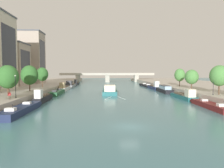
# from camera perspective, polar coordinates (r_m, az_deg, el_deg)

# --- Properties ---
(ground_plane) EXTENTS (400.00, 400.00, 0.00)m
(ground_plane) POSITION_cam_1_polar(r_m,az_deg,el_deg) (27.37, 5.02, -11.93)
(ground_plane) COLOR teal
(quay_left) EXTENTS (36.00, 170.00, 1.96)m
(quay_left) POSITION_cam_1_polar(r_m,az_deg,el_deg) (88.28, -25.66, -0.90)
(quay_left) COLOR #B7AD9E
(quay_left) RESTS_ON ground
(quay_right) EXTENTS (36.00, 170.00, 1.96)m
(quay_right) POSITION_cam_1_polar(r_m,az_deg,el_deg) (91.35, 24.20, -0.73)
(quay_right) COLOR #B7AD9E
(quay_right) RESTS_ON ground
(barge_midriver) EXTENTS (5.41, 23.56, 3.08)m
(barge_midriver) POSITION_cam_1_polar(r_m,az_deg,el_deg) (70.01, -0.63, -1.67)
(barge_midriver) COLOR #23666B
(barge_midriver) RESTS_ON ground
(wake_behind_barge) EXTENTS (5.60, 6.00, 0.03)m
(wake_behind_barge) POSITION_cam_1_polar(r_m,az_deg,el_deg) (55.70, 0.80, -3.96)
(wake_behind_barge) COLOR silver
(wake_behind_barge) RESTS_ON ground
(moored_boat_left_end) EXTENTS (2.90, 14.47, 2.25)m
(moored_boat_left_end) POSITION_cam_1_polar(r_m,az_deg,el_deg) (39.24, -24.25, -6.59)
(moored_boat_left_end) COLOR #1E284C
(moored_boat_left_end) RESTS_ON ground
(moored_boat_left_near) EXTENTS (1.98, 11.05, 3.25)m
(moored_boat_left_near) POSITION_cam_1_polar(r_m,az_deg,el_deg) (51.48, -18.97, -3.69)
(moored_boat_left_near) COLOR black
(moored_boat_left_near) RESTS_ON ground
(moored_boat_left_far) EXTENTS (2.61, 12.97, 2.32)m
(moored_boat_left_far) POSITION_cam_1_polar(r_m,az_deg,el_deg) (66.51, -15.20, -2.32)
(moored_boat_left_far) COLOR #235633
(moored_boat_left_far) RESTS_ON ground
(moored_boat_left_lone) EXTENTS (2.58, 12.71, 3.22)m
(moored_boat_left_lone) POSITION_cam_1_polar(r_m,az_deg,el_deg) (80.64, -13.30, -1.05)
(moored_boat_left_lone) COLOR silver
(moored_boat_left_lone) RESTS_ON ground
(moored_boat_left_second) EXTENTS (3.14, 15.92, 3.16)m
(moored_boat_left_second) POSITION_cam_1_polar(r_m,az_deg,el_deg) (96.76, -11.54, -0.28)
(moored_boat_left_second) COLOR gray
(moored_boat_left_second) RESTS_ON ground
(moored_boat_left_upstream) EXTENTS (1.79, 10.69, 3.10)m
(moored_boat_left_upstream) POSITION_cam_1_polar(r_m,az_deg,el_deg) (111.79, -10.02, 0.22)
(moored_boat_left_upstream) COLOR black
(moored_boat_left_upstream) RESTS_ON ground
(moored_boat_right_second) EXTENTS (2.96, 14.08, 2.11)m
(moored_boat_right_second) POSITION_cam_1_polar(r_m,az_deg,el_deg) (45.21, 26.02, -5.42)
(moored_boat_right_second) COLOR maroon
(moored_boat_right_second) RESTS_ON ground
(moored_boat_right_downstream) EXTENTS (2.74, 12.90, 2.92)m
(moored_boat_right_downstream) POSITION_cam_1_polar(r_m,az_deg,el_deg) (57.25, 19.69, -3.12)
(moored_boat_right_downstream) COLOR #23666B
(moored_boat_right_downstream) RESTS_ON ground
(moored_boat_right_gap_after) EXTENTS (2.94, 13.28, 2.54)m
(moored_boat_right_gap_after) POSITION_cam_1_polar(r_m,az_deg,el_deg) (72.55, 14.55, -1.49)
(moored_boat_right_gap_after) COLOR black
(moored_boat_right_gap_after) RESTS_ON ground
(moored_boat_right_end) EXTENTS (2.69, 11.64, 3.44)m
(moored_boat_right_end) POSITION_cam_1_polar(r_m,az_deg,el_deg) (84.81, 11.79, -0.78)
(moored_boat_right_end) COLOR #1E284C
(moored_boat_right_end) RESTS_ON ground
(moored_boat_right_near) EXTENTS (3.73, 16.55, 2.13)m
(moored_boat_right_near) POSITION_cam_1_polar(r_m,az_deg,el_deg) (100.28, 9.51, -0.36)
(moored_boat_right_near) COLOR black
(moored_boat_right_near) RESTS_ON ground
(tree_left_end_of_row) EXTENTS (4.56, 4.56, 6.74)m
(tree_left_end_of_row) POSITION_cam_1_polar(r_m,az_deg,el_deg) (49.60, -27.32, 1.79)
(tree_left_end_of_row) COLOR brown
(tree_left_end_of_row) RESTS_ON quay_left
(tree_left_distant) EXTENTS (4.56, 4.56, 7.01)m
(tree_left_distant) POSITION_cam_1_polar(r_m,az_deg,el_deg) (59.63, -22.27, 2.33)
(tree_left_distant) COLOR brown
(tree_left_distant) RESTS_ON quay_left
(tree_left_past_mid) EXTENTS (3.89, 3.89, 6.71)m
(tree_left_past_mid) POSITION_cam_1_polar(r_m,az_deg,el_deg) (71.51, -19.10, 2.60)
(tree_left_past_mid) COLOR brown
(tree_left_past_mid) RESTS_ON quay_left
(tree_right_midway) EXTENTS (4.27, 4.27, 6.79)m
(tree_right_midway) POSITION_cam_1_polar(r_m,az_deg,el_deg) (52.61, 28.05, 2.09)
(tree_right_midway) COLOR brown
(tree_right_midway) RESTS_ON quay_right
(tree_right_past_mid) EXTENTS (3.96, 3.96, 5.91)m
(tree_right_past_mid) POSITION_cam_1_polar(r_m,az_deg,el_deg) (65.37, 21.56, 1.88)
(tree_right_past_mid) COLOR brown
(tree_right_past_mid) RESTS_ON quay_right
(tree_right_nearest) EXTENTS (3.72, 3.72, 6.37)m
(tree_right_nearest) POSITION_cam_1_polar(r_m,az_deg,el_deg) (76.49, 18.58, 2.43)
(tree_right_nearest) COLOR brown
(tree_right_nearest) RESTS_ON quay_right
(lamppost_left_bank) EXTENTS (0.28, 0.28, 4.64)m
(lamppost_left_bank) POSITION_cam_1_polar(r_m,az_deg,el_deg) (45.13, -25.58, -0.35)
(lamppost_left_bank) COLOR black
(lamppost_left_bank) RESTS_ON quay_left
(lamppost_right_bank) EXTENTS (0.28, 0.28, 4.54)m
(lamppost_right_bank) POSITION_cam_1_polar(r_m,az_deg,el_deg) (51.49, 26.69, 0.00)
(lamppost_right_bank) COLOR black
(lamppost_right_bank) RESTS_ON quay_right
(building_left_corner) EXTENTS (11.48, 12.00, 16.18)m
(building_left_corner) POSITION_cam_1_polar(r_m,az_deg,el_deg) (86.03, -26.66, 5.02)
(building_left_corner) COLOR #A89989
(building_left_corner) RESTS_ON quay_left
(building_left_middle) EXTENTS (15.67, 10.37, 23.24)m
(building_left_middle) POSITION_cam_1_polar(r_m,az_deg,el_deg) (100.09, -23.23, 6.87)
(building_left_middle) COLOR #A89989
(building_left_middle) RESTS_ON quay_left
(bridge_far) EXTENTS (63.77, 4.40, 6.29)m
(bridge_far) POSITION_cam_1_polar(r_m,az_deg,el_deg) (137.67, -1.33, 2.20)
(bridge_far) COLOR #ADA899
(bridge_far) RESTS_ON ground
(person_on_quay) EXTENTS (0.48, 0.33, 1.62)m
(person_on_quay) POSITION_cam_1_polar(r_m,az_deg,el_deg) (42.49, -26.97, -2.80)
(person_on_quay) COLOR #473D33
(person_on_quay) RESTS_ON quay_left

